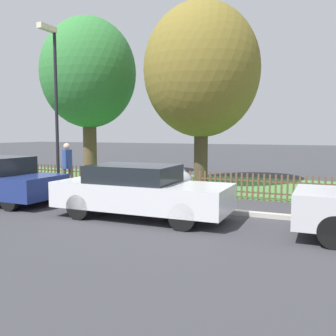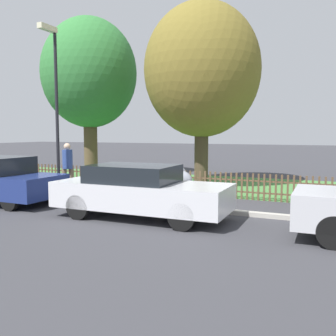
{
  "view_description": "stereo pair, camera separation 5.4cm",
  "coord_description": "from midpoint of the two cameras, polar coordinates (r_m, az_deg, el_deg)",
  "views": [
    {
      "loc": [
        4.87,
        -9.62,
        2.19
      ],
      "look_at": [
        0.16,
        0.87,
        1.1
      ],
      "focal_mm": 40.0,
      "sensor_mm": 36.0,
      "label": 1
    },
    {
      "loc": [
        4.92,
        -9.6,
        2.19
      ],
      "look_at": [
        0.16,
        0.87,
        1.1
      ],
      "focal_mm": 40.0,
      "sensor_mm": 36.0,
      "label": 2
    }
  ],
  "objects": [
    {
      "name": "ground_plane",
      "position": [
        11.01,
        -2.49,
        -6.07
      ],
      "size": [
        120.0,
        120.0,
        0.0
      ],
      "primitive_type": "plane",
      "color": "#38383D"
    },
    {
      "name": "kerb_stone",
      "position": [
        11.09,
        -2.26,
        -5.67
      ],
      "size": [
        32.3,
        0.2,
        0.12
      ],
      "primitive_type": "cube",
      "color": "#B2ADA3",
      "rests_on": "ground"
    },
    {
      "name": "grass_strip",
      "position": [
        16.05,
        6.47,
        -2.45
      ],
      "size": [
        32.3,
        6.03,
        0.01
      ],
      "primitive_type": "cube",
      "color": "#477F3D",
      "rests_on": "ground"
    },
    {
      "name": "park_fence",
      "position": [
        13.19,
        2.44,
        -2.23
      ],
      "size": [
        32.3,
        0.05,
        0.87
      ],
      "color": "brown",
      "rests_on": "ground"
    },
    {
      "name": "parked_car_black_saloon",
      "position": [
        12.81,
        -24.08,
        -1.66
      ],
      "size": [
        3.89,
        1.8,
        1.44
      ],
      "rotation": [
        0.0,
        0.0,
        0.0
      ],
      "color": "navy",
      "rests_on": "ground"
    },
    {
      "name": "parked_car_navy_estate",
      "position": [
        9.61,
        -4.21,
        -3.48
      ],
      "size": [
        4.56,
        1.78,
        1.37
      ],
      "rotation": [
        0.0,
        0.0,
        0.02
      ],
      "color": "silver",
      "rests_on": "ground"
    },
    {
      "name": "covered_motorcycle",
      "position": [
        12.35,
        0.11,
        -1.74
      ],
      "size": [
        1.91,
        0.93,
        1.07
      ],
      "rotation": [
        0.0,
        0.0,
        0.07
      ],
      "color": "black",
      "rests_on": "ground"
    },
    {
      "name": "tree_nearest_kerb",
      "position": [
        19.36,
        -11.82,
        13.86
      ],
      "size": [
        4.66,
        4.66,
        7.79
      ],
      "color": "brown",
      "rests_on": "ground"
    },
    {
      "name": "tree_behind_motorcycle",
      "position": [
        15.65,
        5.3,
        14.54
      ],
      "size": [
        4.69,
        4.69,
        7.4
      ],
      "color": "#473828",
      "rests_on": "ground"
    },
    {
      "name": "pedestrian_near_fence",
      "position": [
        14.11,
        -14.95,
        0.48
      ],
      "size": [
        0.51,
        0.51,
        1.81
      ],
      "rotation": [
        0.0,
        0.0,
        0.58
      ],
      "color": "#7F6B51",
      "rests_on": "ground"
    },
    {
      "name": "street_lamp",
      "position": [
        13.67,
        -16.82,
        11.16
      ],
      "size": [
        0.2,
        0.79,
        5.75
      ],
      "color": "black",
      "rests_on": "ground"
    }
  ]
}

